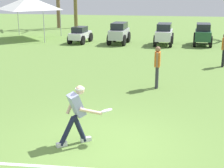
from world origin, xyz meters
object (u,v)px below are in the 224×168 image
at_px(parked_car_slot_b, 119,33).
at_px(parked_car_slot_c, 164,34).
at_px(event_tent, 29,3).
at_px(frisbee_in_flight, 107,110).
at_px(teammate_midfield, 224,47).
at_px(frisbee_thrower, 76,112).
at_px(parked_car_slot_d, 203,34).
at_px(teammate_near_sideline, 157,63).
at_px(parked_car_slot_a, 80,34).

height_order(parked_car_slot_b, parked_car_slot_c, same).
height_order(parked_car_slot_b, event_tent, event_tent).
xyz_separation_m(frisbee_in_flight, teammate_midfield, (3.82, 9.05, 0.16)).
bearing_deg(parked_car_slot_c, frisbee_thrower, -95.56).
xyz_separation_m(teammate_midfield, parked_car_slot_c, (-2.99, 6.00, -0.20)).
height_order(frisbee_in_flight, event_tent, event_tent).
height_order(teammate_midfield, parked_car_slot_d, teammate_midfield).
bearing_deg(frisbee_thrower, parked_car_slot_b, 95.49).
height_order(frisbee_thrower, event_tent, event_tent).
distance_m(teammate_near_sideline, parked_car_slot_d, 10.86).
xyz_separation_m(teammate_near_sideline, parked_car_slot_a, (-5.74, 10.14, -0.38)).
height_order(frisbee_in_flight, teammate_near_sideline, teammate_near_sideline).
bearing_deg(parked_car_slot_d, parked_car_slot_a, -176.78).
bearing_deg(parked_car_slot_c, teammate_midfield, -63.49).
bearing_deg(frisbee_in_flight, teammate_midfield, 67.12).
bearing_deg(parked_car_slot_b, parked_car_slot_a, -178.15).
bearing_deg(teammate_midfield, parked_car_slot_b, 134.66).
bearing_deg(teammate_near_sideline, teammate_midfield, 55.53).
bearing_deg(frisbee_in_flight, parked_car_slot_a, 107.77).
xyz_separation_m(teammate_near_sideline, parked_car_slot_c, (-0.11, 10.20, -0.20)).
height_order(teammate_midfield, parked_car_slot_a, teammate_midfield).
distance_m(frisbee_thrower, frisbee_in_flight, 0.72).
bearing_deg(parked_car_slot_a, parked_car_slot_d, 3.22).
bearing_deg(parked_car_slot_a, teammate_near_sideline, -60.49).
bearing_deg(teammate_near_sideline, event_tent, 130.76).
relative_size(teammate_near_sideline, teammate_midfield, 1.00).
bearing_deg(frisbee_in_flight, event_tent, 118.74).
bearing_deg(parked_car_slot_a, parked_car_slot_b, 1.85).
height_order(frisbee_in_flight, parked_car_slot_b, parked_car_slot_b).
distance_m(parked_car_slot_b, parked_car_slot_d, 5.46).
distance_m(parked_car_slot_d, event_tent, 12.42).
bearing_deg(event_tent, parked_car_slot_d, -4.04).
bearing_deg(event_tent, frisbee_thrower, -63.45).
bearing_deg(frisbee_in_flight, frisbee_thrower, -158.69).
xyz_separation_m(teammate_near_sideline, teammate_midfield, (2.88, 4.20, 0.00)).
bearing_deg(teammate_near_sideline, parked_car_slot_c, 90.63).
relative_size(frisbee_thrower, event_tent, 0.39).
distance_m(frisbee_in_flight, parked_car_slot_d, 15.79).
height_order(teammate_near_sideline, teammate_midfield, same).
relative_size(teammate_midfield, event_tent, 0.43).
distance_m(frisbee_in_flight, parked_car_slot_a, 15.74).
bearing_deg(parked_car_slot_b, teammate_near_sideline, -73.26).
bearing_deg(parked_car_slot_d, parked_car_slot_c, -170.94).
xyz_separation_m(teammate_near_sideline, event_tent, (-9.88, 11.46, 1.62)).
bearing_deg(teammate_midfield, frisbee_in_flight, -112.88).
relative_size(frisbee_thrower, parked_car_slot_d, 0.59).
distance_m(teammate_midfield, parked_car_slot_b, 8.48).
height_order(frisbee_thrower, frisbee_in_flight, frisbee_thrower).
bearing_deg(frisbee_in_flight, parked_car_slot_b, 98.08).
bearing_deg(event_tent, parked_car_slot_c, -7.36).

